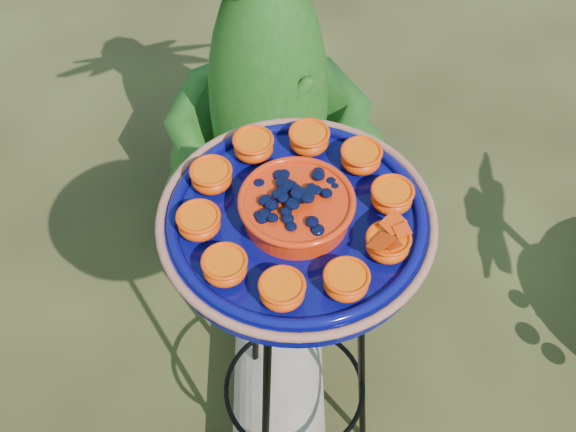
% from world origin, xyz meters
% --- Properties ---
extents(tripod_stand, '(0.38, 0.38, 0.78)m').
position_xyz_m(tripod_stand, '(0.07, 0.14, 0.48)').
color(tripod_stand, black).
rests_on(tripod_stand, ground).
extents(feeder_dish, '(0.53, 0.53, 0.09)m').
position_xyz_m(feeder_dish, '(0.07, 0.14, 0.82)').
color(feeder_dish, '#070959').
rests_on(feeder_dish, tripod_stand).
extents(driftwood_log, '(0.62, 0.48, 0.20)m').
position_xyz_m(driftwood_log, '(0.13, 0.21, 0.10)').
color(driftwood_log, tan).
rests_on(driftwood_log, ground).
extents(shrub_back_right, '(0.73, 0.73, 0.92)m').
position_xyz_m(shrub_back_right, '(0.64, 0.53, 0.46)').
color(shrub_back_right, '#174C14').
rests_on(shrub_back_right, ground).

